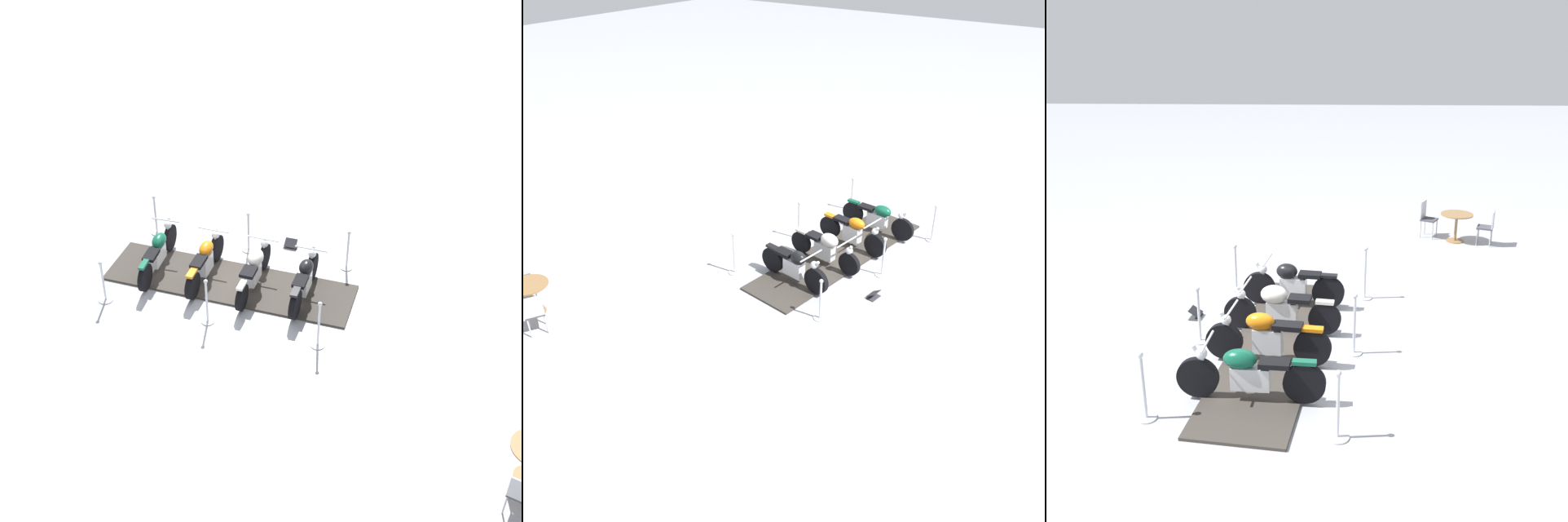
{
  "view_description": "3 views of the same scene",
  "coord_description": "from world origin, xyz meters",
  "views": [
    {
      "loc": [
        -12.93,
        -3.11,
        10.45
      ],
      "look_at": [
        -0.28,
        -0.78,
        0.95
      ],
      "focal_mm": 50.93,
      "sensor_mm": 36.0,
      "label": 1
    },
    {
      "loc": [
        6.25,
        -11.17,
        7.67
      ],
      "look_at": [
        -0.31,
        -2.02,
        0.74
      ],
      "focal_mm": 38.64,
      "sensor_mm": 36.0,
      "label": 2
    },
    {
      "loc": [
        -0.93,
        9.7,
        5.22
      ],
      "look_at": [
        -0.5,
        -1.71,
        1.01
      ],
      "focal_mm": 42.41,
      "sensor_mm": 36.0,
      "label": 3
    }
  ],
  "objects": [
    {
      "name": "ground_plane",
      "position": [
        0.0,
        0.0,
        0.0
      ],
      "size": [
        80.0,
        80.0,
        0.0
      ],
      "primitive_type": "plane",
      "color": "#A8AAB2"
    },
    {
      "name": "display_platform",
      "position": [
        0.0,
        0.0,
        0.02
      ],
      "size": [
        2.2,
        5.84,
        0.05
      ],
      "primitive_type": "cube",
      "rotation": [
        0.0,
        0.0,
        1.45
      ],
      "color": "#38332D",
      "rests_on": "ground_plane"
    },
    {
      "name": "motorcycle_black",
      "position": [
        -0.19,
        -1.74,
        0.5
      ],
      "size": [
        2.06,
        0.73,
        0.95
      ],
      "rotation": [
        0.0,
        0.0,
        -0.14
      ],
      "color": "black",
      "rests_on": "display_platform"
    },
    {
      "name": "motorcycle_cream",
      "position": [
        -0.03,
        -0.58,
        0.52
      ],
      "size": [
        2.19,
        0.75,
        0.89
      ],
      "rotation": [
        0.0,
        0.0,
        -0.14
      ],
      "color": "black",
      "rests_on": "display_platform"
    },
    {
      "name": "motorcycle_copper",
      "position": [
        0.1,
        0.57,
        0.5
      ],
      "size": [
        2.14,
        0.75,
        0.93
      ],
      "rotation": [
        0.0,
        0.0,
        -0.13
      ],
      "color": "black",
      "rests_on": "display_platform"
    },
    {
      "name": "motorcycle_forest",
      "position": [
        0.26,
        1.73,
        0.5
      ],
      "size": [
        2.26,
        0.68,
        0.95
      ],
      "rotation": [
        0.0,
        0.0,
        -0.07
      ],
      "color": "black",
      "rests_on": "display_platform"
    },
    {
      "name": "stanchion_left_front",
      "position": [
        -1.68,
        -2.23,
        0.38
      ],
      "size": [
        0.32,
        0.32,
        1.15
      ],
      "color": "silver",
      "rests_on": "ground_plane"
    },
    {
      "name": "stanchion_left_mid",
      "position": [
        -1.38,
        0.17,
        0.41
      ],
      "size": [
        0.29,
        0.29,
        1.14
      ],
      "color": "silver",
      "rests_on": "ground_plane"
    },
    {
      "name": "stanchion_right_mid",
      "position": [
        1.38,
        -0.17,
        0.34
      ],
      "size": [
        0.33,
        0.33,
        1.08
      ],
      "color": "silver",
      "rests_on": "ground_plane"
    },
    {
      "name": "stanchion_right_rear",
      "position": [
        1.68,
        2.23,
        0.38
      ],
      "size": [
        0.3,
        0.3,
        1.09
      ],
      "color": "silver",
      "rests_on": "ground_plane"
    },
    {
      "name": "stanchion_right_front",
      "position": [
        1.07,
        -2.58,
        0.38
      ],
      "size": [
        0.28,
        0.28,
        1.05
      ],
      "color": "silver",
      "rests_on": "ground_plane"
    },
    {
      "name": "stanchion_left_rear",
      "position": [
        -1.07,
        2.58,
        0.34
      ],
      "size": [
        0.33,
        0.33,
        1.06
      ],
      "color": "silver",
      "rests_on": "ground_plane"
    },
    {
      "name": "info_placard",
      "position": [
        1.67,
        -1.16,
        0.06
      ],
      "size": [
        0.25,
        0.35,
        0.2
      ],
      "rotation": [
        0.0,
        0.0,
        4.59
      ],
      "color": "#333338",
      "rests_on": "ground_plane"
    },
    {
      "name": "cafe_chair_across_table",
      "position": [
        -5.07,
        -5.86,
        0.54
      ],
      "size": [
        0.51,
        0.51,
        0.94
      ],
      "rotation": [
        0.0,
        0.0,
        -0.35
      ],
      "color": "#B7B7BC",
      "rests_on": "ground_plane"
    }
  ]
}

